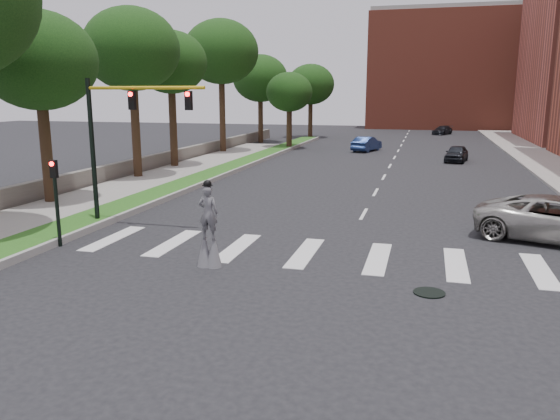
# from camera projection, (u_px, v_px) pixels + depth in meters

# --- Properties ---
(ground_plane) EXTENTS (160.00, 160.00, 0.00)m
(ground_plane) POSITION_uv_depth(u_px,v_px,m) (336.00, 264.00, 18.19)
(ground_plane) COLOR black
(ground_plane) RESTS_ON ground
(grass_median) EXTENTS (2.00, 60.00, 0.25)m
(grass_median) POSITION_uv_depth(u_px,v_px,m) (225.00, 169.00, 39.97)
(grass_median) COLOR #215317
(grass_median) RESTS_ON ground
(median_curb) EXTENTS (0.20, 60.00, 0.28)m
(median_curb) POSITION_uv_depth(u_px,v_px,m) (239.00, 170.00, 39.70)
(median_curb) COLOR gray
(median_curb) RESTS_ON ground
(sidewalk_left) EXTENTS (4.00, 60.00, 0.18)m
(sidewalk_left) POSITION_uv_depth(u_px,v_px,m) (114.00, 191.00, 31.29)
(sidewalk_left) COLOR gray
(sidewalk_left) RESTS_ON ground
(stone_wall) EXTENTS (0.50, 56.00, 1.10)m
(stone_wall) POSITION_uv_depth(u_px,v_px,m) (169.00, 158.00, 43.16)
(stone_wall) COLOR #5E5951
(stone_wall) RESTS_ON ground
(manhole) EXTENTS (0.90, 0.90, 0.04)m
(manhole) POSITION_uv_depth(u_px,v_px,m) (429.00, 293.00, 15.54)
(manhole) COLOR black
(manhole) RESTS_ON ground
(building_backdrop) EXTENTS (26.00, 14.00, 18.00)m
(building_backdrop) POSITION_uv_depth(u_px,v_px,m) (452.00, 72.00, 88.44)
(building_backdrop) COLOR #9E4431
(building_backdrop) RESTS_ON ground
(traffic_signal) EXTENTS (5.30, 0.23, 6.20)m
(traffic_signal) POSITION_uv_depth(u_px,v_px,m) (117.00, 129.00, 22.64)
(traffic_signal) COLOR black
(traffic_signal) RESTS_ON ground
(secondary_signal) EXTENTS (0.25, 0.21, 3.23)m
(secondary_signal) POSITION_uv_depth(u_px,v_px,m) (56.00, 195.00, 19.92)
(secondary_signal) COLOR black
(secondary_signal) RESTS_ON ground
(stilt_performer) EXTENTS (0.84, 0.53, 2.88)m
(stilt_performer) POSITION_uv_depth(u_px,v_px,m) (209.00, 233.00, 17.74)
(stilt_performer) COLOR black
(stilt_performer) RESTS_ON ground
(car_near) EXTENTS (2.28, 4.22, 1.36)m
(car_near) POSITION_uv_depth(u_px,v_px,m) (457.00, 154.00, 45.33)
(car_near) COLOR black
(car_near) RESTS_ON ground
(car_mid) EXTENTS (2.71, 4.60, 1.43)m
(car_mid) POSITION_uv_depth(u_px,v_px,m) (367.00, 144.00, 53.51)
(car_mid) COLOR navy
(car_mid) RESTS_ON ground
(car_far) EXTENTS (3.16, 4.37, 1.18)m
(car_far) POSITION_uv_depth(u_px,v_px,m) (442.00, 130.00, 75.24)
(car_far) COLOR black
(car_far) RESTS_ON ground
(tree_1) EXTENTS (5.67, 5.67, 9.56)m
(tree_1) POSITION_uv_depth(u_px,v_px,m) (38.00, 61.00, 26.51)
(tree_1) COLOR black
(tree_1) RESTS_ON ground
(tree_2) EXTENTS (6.18, 6.18, 10.97)m
(tree_2) POSITION_uv_depth(u_px,v_px,m) (131.00, 50.00, 34.70)
(tree_2) COLOR black
(tree_2) RESTS_ON ground
(tree_3) EXTENTS (5.40, 5.40, 10.13)m
(tree_3) POSITION_uv_depth(u_px,v_px,m) (171.00, 63.00, 40.11)
(tree_3) COLOR black
(tree_3) RESTS_ON ground
(tree_4) EXTENTS (6.92, 6.92, 12.27)m
(tree_4) POSITION_uv_depth(u_px,v_px,m) (221.00, 52.00, 50.14)
(tree_4) COLOR black
(tree_4) RESTS_ON ground
(tree_5) EXTENTS (6.23, 6.23, 9.89)m
(tree_5) POSITION_uv_depth(u_px,v_px,m) (260.00, 79.00, 61.56)
(tree_5) COLOR black
(tree_5) RESTS_ON ground
(tree_6) EXTENTS (4.66, 4.66, 7.70)m
(tree_6) POSITION_uv_depth(u_px,v_px,m) (289.00, 92.00, 55.02)
(tree_6) COLOR black
(tree_6) RESTS_ON ground
(tree_7) EXTENTS (5.96, 5.96, 9.23)m
(tree_7) POSITION_uv_depth(u_px,v_px,m) (311.00, 85.00, 68.83)
(tree_7) COLOR black
(tree_7) RESTS_ON ground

